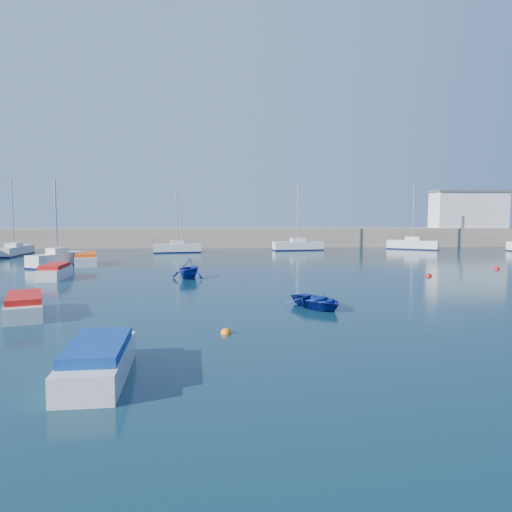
{
  "coord_description": "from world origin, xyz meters",
  "views": [
    {
      "loc": [
        -4.27,
        -23.16,
        5.06
      ],
      "look_at": [
        -2.06,
        14.48,
        1.6
      ],
      "focal_mm": 35.0,
      "sensor_mm": 36.0,
      "label": 1
    }
  ],
  "objects": [
    {
      "name": "sailboat_3",
      "position": [
        -19.65,
        22.85,
        0.66
      ],
      "size": [
        4.08,
        6.0,
        7.93
      ],
      "rotation": [
        0.0,
        0.0,
        -0.46
      ],
      "color": "silver",
      "rests_on": "ground"
    },
    {
      "name": "harbor_office",
      "position": [
        30.0,
        46.0,
        5.1
      ],
      "size": [
        10.0,
        4.0,
        5.0
      ],
      "primitive_type": "cube",
      "color": "silver",
      "rests_on": "back_wall"
    },
    {
      "name": "motorboat_0",
      "position": [
        -14.04,
        1.16,
        0.49
      ],
      "size": [
        3.1,
        4.91,
        1.04
      ],
      "rotation": [
        0.0,
        0.0,
        0.35
      ],
      "color": "silver",
      "rests_on": "ground"
    },
    {
      "name": "back_wall",
      "position": [
        0.0,
        46.0,
        1.3
      ],
      "size": [
        96.0,
        4.5,
        2.6
      ],
      "primitive_type": "cube",
      "color": "gray",
      "rests_on": "ground"
    },
    {
      "name": "motorboat_1",
      "position": [
        -17.11,
        14.56,
        0.5
      ],
      "size": [
        1.71,
        4.44,
        1.07
      ],
      "rotation": [
        0.0,
        0.0,
        0.04
      ],
      "color": "silver",
      "rests_on": "ground"
    },
    {
      "name": "ground",
      "position": [
        0.0,
        0.0,
        0.0
      ],
      "size": [
        220.0,
        220.0,
        0.0
      ],
      "primitive_type": "plane",
      "color": "#0C2A37",
      "rests_on": "ground"
    },
    {
      "name": "sailboat_6",
      "position": [
        4.75,
        39.61,
        0.61
      ],
      "size": [
        6.47,
        2.66,
        8.33
      ],
      "rotation": [
        0.0,
        0.0,
        1.72
      ],
      "color": "silver",
      "rests_on": "ground"
    },
    {
      "name": "buoy_1",
      "position": [
        11.25,
        14.07,
        0.0
      ],
      "size": [
        0.49,
        0.49,
        0.49
      ],
      "primitive_type": "sphere",
      "color": "#AF0D0F",
      "rests_on": "ground"
    },
    {
      "name": "buoy_4",
      "position": [
        19.0,
        18.3,
        0.0
      ],
      "size": [
        0.51,
        0.51,
        0.51
      ],
      "primitive_type": "sphere",
      "color": "#AF0D0F",
      "rests_on": "ground"
    },
    {
      "name": "buoy_0",
      "position": [
        -4.33,
        -2.95,
        0.0
      ],
      "size": [
        0.45,
        0.45,
        0.45
      ],
      "primitive_type": "sphere",
      "color": "orange",
      "rests_on": "ground"
    },
    {
      "name": "dinghy_center",
      "position": [
        0.39,
        2.17,
        0.36
      ],
      "size": [
        3.78,
        4.22,
        0.72
      ],
      "primitive_type": "imported",
      "rotation": [
        0.0,
        0.0,
        0.47
      ],
      "color": "navy",
      "rests_on": "ground"
    },
    {
      "name": "sailboat_4",
      "position": [
        -28.18,
        34.21,
        0.57
      ],
      "size": [
        1.98,
        6.6,
        8.57
      ],
      "rotation": [
        0.0,
        0.0,
        -0.02
      ],
      "color": "silver",
      "rests_on": "ground"
    },
    {
      "name": "motorboat_2",
      "position": [
        -17.48,
        24.17,
        0.53
      ],
      "size": [
        3.23,
        5.77,
        1.13
      ],
      "rotation": [
        0.0,
        0.0,
        0.26
      ],
      "color": "silver",
      "rests_on": "ground"
    },
    {
      "name": "sailboat_7",
      "position": [
        19.88,
        40.25,
        0.65
      ],
      "size": [
        6.37,
        4.69,
        8.44
      ],
      "rotation": [
        0.0,
        0.0,
        1.05
      ],
      "color": "silver",
      "rests_on": "ground"
    },
    {
      "name": "buoy_3",
      "position": [
        -7.35,
        14.88,
        0.0
      ],
      "size": [
        0.43,
        0.43,
        0.43
      ],
      "primitive_type": "sphere",
      "color": "orange",
      "rests_on": "ground"
    },
    {
      "name": "sailboat_5",
      "position": [
        -10.22,
        36.94,
        0.58
      ],
      "size": [
        5.74,
        2.45,
        7.42
      ],
      "rotation": [
        0.0,
        0.0,
        1.74
      ],
      "color": "silver",
      "rests_on": "ground"
    },
    {
      "name": "dinghy_left",
      "position": [
        -7.12,
        13.84,
        0.76
      ],
      "size": [
        3.44,
        3.64,
        1.52
      ],
      "primitive_type": "imported",
      "rotation": [
        0.0,
        0.0,
        -0.41
      ],
      "color": "navy",
      "rests_on": "ground"
    },
    {
      "name": "motorboat_3",
      "position": [
        -8.18,
        -8.2,
        0.53
      ],
      "size": [
        2.03,
        4.94,
        1.13
      ],
      "rotation": [
        0.0,
        0.0,
        0.07
      ],
      "color": "silver",
      "rests_on": "ground"
    }
  ]
}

